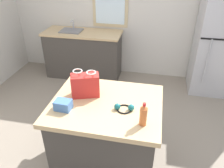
{
  "coord_description": "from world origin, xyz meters",
  "views": [
    {
      "loc": [
        0.32,
        -2.08,
        2.25
      ],
      "look_at": [
        -0.13,
        0.04,
        0.95
      ],
      "focal_mm": 35.74,
      "sensor_mm": 36.0,
      "label": 1
    }
  ],
  "objects": [
    {
      "name": "back_wall",
      "position": [
        -0.01,
        2.22,
        1.34
      ],
      "size": [
        5.25,
        0.13,
        2.68
      ],
      "color": "silver",
      "rests_on": "ground"
    },
    {
      "name": "ground",
      "position": [
        0.0,
        0.0,
        0.0
      ],
      "size": [
        6.3,
        6.3,
        0.0
      ],
      "primitive_type": "plane",
      "color": "gray"
    },
    {
      "name": "kitchen_island",
      "position": [
        -0.13,
        -0.26,
        0.45
      ],
      "size": [
        1.14,
        0.93,
        0.9
      ],
      "color": "#423D38",
      "rests_on": "ground"
    },
    {
      "name": "shopping_bag",
      "position": [
        -0.37,
        -0.16,
        1.03
      ],
      "size": [
        0.32,
        0.23,
        0.29
      ],
      "color": "red",
      "rests_on": "kitchen_island"
    },
    {
      "name": "small_box",
      "position": [
        -0.51,
        -0.45,
        0.95
      ],
      "size": [
        0.17,
        0.12,
        0.1
      ],
      "primitive_type": "cube",
      "rotation": [
        0.0,
        0.0,
        -0.05
      ],
      "color": "#4775B7",
      "rests_on": "kitchen_island"
    },
    {
      "name": "refrigerator",
      "position": [
        1.36,
        1.82,
        0.87
      ],
      "size": [
        0.77,
        0.7,
        1.73
      ],
      "color": "#B7B7BC",
      "rests_on": "ground"
    },
    {
      "name": "sink_counter",
      "position": [
        -1.1,
        1.86,
        0.47
      ],
      "size": [
        1.49,
        0.6,
        1.11
      ],
      "color": "#423D38",
      "rests_on": "ground"
    },
    {
      "name": "bottle",
      "position": [
        0.27,
        -0.51,
        1.01
      ],
      "size": [
        0.07,
        0.07,
        0.23
      ],
      "color": "#C66633",
      "rests_on": "kitchen_island"
    },
    {
      "name": "ear_defenders",
      "position": [
        0.07,
        -0.33,
        0.92
      ],
      "size": [
        0.2,
        0.16,
        0.06
      ],
      "color": "black",
      "rests_on": "kitchen_island"
    }
  ]
}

